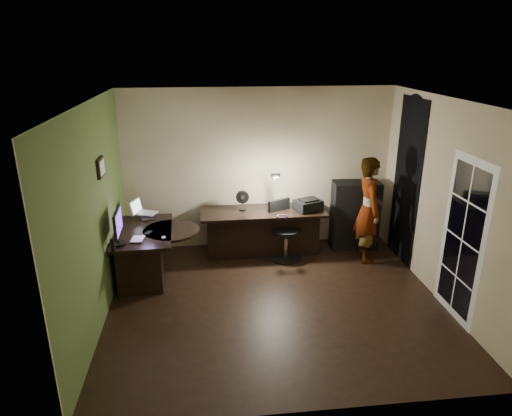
{
  "coord_description": "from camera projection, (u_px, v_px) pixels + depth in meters",
  "views": [
    {
      "loc": [
        -0.89,
        -5.39,
        3.33
      ],
      "look_at": [
        -0.15,
        1.05,
        1.0
      ],
      "focal_mm": 32.0,
      "sensor_mm": 36.0,
      "label": 1
    }
  ],
  "objects": [
    {
      "name": "cabinet",
      "position": [
        355.0,
        215.0,
        7.78
      ],
      "size": [
        0.8,
        0.44,
        1.17
      ],
      "primitive_type": "cube",
      "rotation": [
        0.0,
        0.0,
        -0.07
      ],
      "color": "black",
      "rests_on": "floor"
    },
    {
      "name": "desk_fan",
      "position": [
        242.0,
        200.0,
        7.42
      ],
      "size": [
        0.21,
        0.12,
        0.33
      ],
      "primitive_type": "cube",
      "rotation": [
        0.0,
        0.0,
        -0.0
      ],
      "color": "black",
      "rests_on": "desk_right"
    },
    {
      "name": "desk_lamp",
      "position": [
        273.0,
        189.0,
        7.38
      ],
      "size": [
        0.19,
        0.33,
        0.72
      ],
      "primitive_type": "cube",
      "rotation": [
        0.0,
        0.0,
        -0.04
      ],
      "color": "black",
      "rests_on": "desk_right"
    },
    {
      "name": "notepad",
      "position": [
        137.0,
        239.0,
        6.31
      ],
      "size": [
        0.19,
        0.24,
        0.01
      ],
      "primitive_type": "cube",
      "rotation": [
        0.0,
        0.0,
        -0.1
      ],
      "color": "silver",
      "rests_on": "desk_left"
    },
    {
      "name": "green_wall_overlay",
      "position": [
        96.0,
        217.0,
        5.56
      ],
      "size": [
        0.0,
        4.0,
        2.7
      ],
      "primitive_type": "cube",
      "color": "#4D642C",
      "rests_on": "floor"
    },
    {
      "name": "laptop",
      "position": [
        146.0,
        207.0,
        7.02
      ],
      "size": [
        0.41,
        0.39,
        0.22
      ],
      "primitive_type": "cube",
      "rotation": [
        0.0,
        0.0,
        -0.35
      ],
      "color": "silver",
      "rests_on": "laptop_stand"
    },
    {
      "name": "headphones",
      "position": [
        282.0,
        217.0,
        7.05
      ],
      "size": [
        0.18,
        0.09,
        0.08
      ],
      "primitive_type": "cube",
      "rotation": [
        0.0,
        0.0,
        -0.08
      ],
      "color": "navy",
      "rests_on": "desk_right"
    },
    {
      "name": "ceiling",
      "position": [
        279.0,
        101.0,
        5.34
      ],
      "size": [
        4.5,
        4.0,
        0.01
      ],
      "primitive_type": "cube",
      "color": "silver",
      "rests_on": "floor"
    },
    {
      "name": "floor",
      "position": [
        276.0,
        302.0,
        6.26
      ],
      "size": [
        4.5,
        4.0,
        0.01
      ],
      "primitive_type": "cube",
      "color": "black",
      "rests_on": "ground"
    },
    {
      "name": "monitor",
      "position": [
        117.0,
        232.0,
        6.12
      ],
      "size": [
        0.12,
        0.53,
        0.35
      ],
      "primitive_type": "cube",
      "rotation": [
        0.0,
        0.0,
        0.03
      ],
      "color": "black",
      "rests_on": "desk_left"
    },
    {
      "name": "phone",
      "position": [
        148.0,
        232.0,
        6.54
      ],
      "size": [
        0.12,
        0.15,
        0.01
      ],
      "primitive_type": "cube",
      "rotation": [
        0.0,
        0.0,
        -0.43
      ],
      "color": "black",
      "rests_on": "desk_left"
    },
    {
      "name": "desk_left",
      "position": [
        145.0,
        255.0,
        6.77
      ],
      "size": [
        0.88,
        1.37,
        0.77
      ],
      "primitive_type": "cube",
      "rotation": [
        0.0,
        0.0,
        0.04
      ],
      "color": "black",
      "rests_on": "floor"
    },
    {
      "name": "pen",
      "position": [
        166.0,
        243.0,
        6.18
      ],
      "size": [
        0.1,
        0.12,
        0.01
      ],
      "primitive_type": "cube",
      "rotation": [
        0.0,
        0.0,
        0.69
      ],
      "color": "black",
      "rests_on": "desk_left"
    },
    {
      "name": "framed_picture",
      "position": [
        100.0,
        168.0,
        5.81
      ],
      "size": [
        0.04,
        0.3,
        0.25
      ],
      "primitive_type": "cube",
      "color": "black",
      "rests_on": "wall_left"
    },
    {
      "name": "office_chair",
      "position": [
        286.0,
        231.0,
        7.38
      ],
      "size": [
        0.71,
        0.71,
        0.96
      ],
      "primitive_type": "cube",
      "rotation": [
        0.0,
        0.0,
        0.43
      ],
      "color": "black",
      "rests_on": "floor"
    },
    {
      "name": "wall_left",
      "position": [
        95.0,
        217.0,
        5.56
      ],
      "size": [
        0.01,
        4.0,
        2.7
      ],
      "primitive_type": "cube",
      "color": "tan",
      "rests_on": "floor"
    },
    {
      "name": "speaker",
      "position": [
        113.0,
        245.0,
        5.95
      ],
      "size": [
        0.07,
        0.07,
        0.16
      ],
      "primitive_type": "cylinder",
      "rotation": [
        0.0,
        0.0,
        0.13
      ],
      "color": "black",
      "rests_on": "desk_left"
    },
    {
      "name": "laptop_stand",
      "position": [
        147.0,
        216.0,
        7.07
      ],
      "size": [
        0.26,
        0.24,
        0.09
      ],
      "primitive_type": "cube",
      "rotation": [
        0.0,
        0.0,
        0.39
      ],
      "color": "silver",
      "rests_on": "desk_left"
    },
    {
      "name": "wall_right",
      "position": [
        445.0,
        203.0,
        6.05
      ],
      "size": [
        0.01,
        4.0,
        2.7
      ],
      "primitive_type": "cube",
      "color": "tan",
      "rests_on": "floor"
    },
    {
      "name": "desk_right",
      "position": [
        263.0,
        232.0,
        7.59
      ],
      "size": [
        2.04,
        0.73,
        0.77
      ],
      "primitive_type": "cube",
      "rotation": [
        0.0,
        0.0,
        0.01
      ],
      "color": "black",
      "rests_on": "floor"
    },
    {
      "name": "french_door",
      "position": [
        462.0,
        240.0,
        5.63
      ],
      "size": [
        0.02,
        0.92,
        2.1
      ],
      "primitive_type": "cube",
      "color": "white",
      "rests_on": "floor"
    },
    {
      "name": "wall_front",
      "position": [
        314.0,
        288.0,
        3.93
      ],
      "size": [
        4.5,
        0.01,
        2.7
      ],
      "primitive_type": "cube",
      "color": "tan",
      "rests_on": "floor"
    },
    {
      "name": "person",
      "position": [
        368.0,
        210.0,
        7.23
      ],
      "size": [
        0.43,
        0.63,
        1.71
      ],
      "primitive_type": "imported",
      "rotation": [
        0.0,
        0.0,
        1.53
      ],
      "color": "#D8A88C",
      "rests_on": "floor"
    },
    {
      "name": "mouse",
      "position": [
        164.0,
        237.0,
        6.34
      ],
      "size": [
        0.06,
        0.08,
        0.03
      ],
      "primitive_type": "ellipsoid",
      "rotation": [
        0.0,
        0.0,
        -0.03
      ],
      "color": "silver",
      "rests_on": "desk_left"
    },
    {
      "name": "wall_back",
      "position": [
        258.0,
        169.0,
        7.68
      ],
      "size": [
        4.5,
        0.01,
        2.7
      ],
      "primitive_type": "cube",
      "color": "tan",
      "rests_on": "floor"
    },
    {
      "name": "printer",
      "position": [
        308.0,
        204.0,
        7.45
      ],
      "size": [
        0.49,
        0.44,
        0.18
      ],
      "primitive_type": "cube",
      "rotation": [
        0.0,
        0.0,
        0.37
      ],
      "color": "black",
      "rests_on": "desk_right"
    },
    {
      "name": "arched_doorway",
      "position": [
        407.0,
        182.0,
        7.14
      ],
      "size": [
        0.01,
        0.9,
        2.6
      ],
      "primitive_type": "cube",
      "color": "black",
      "rests_on": "floor"
    }
  ]
}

